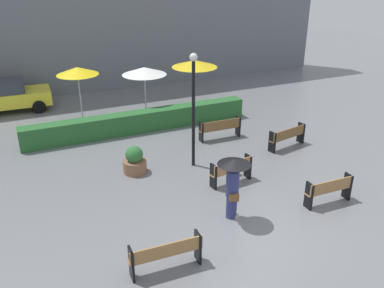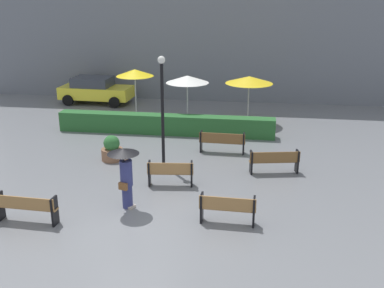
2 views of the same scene
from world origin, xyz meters
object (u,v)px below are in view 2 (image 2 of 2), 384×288
bench_far_right (274,160)px  bench_mid_center (170,172)px  bench_near_right (227,208)px  patio_umbrella_yellow (135,73)px  lamp_post (162,101)px  bench_back_row (222,141)px  bench_near_left (26,206)px  parked_car (95,90)px  patio_umbrella_white (187,79)px  pedestrian_with_umbrella (125,170)px  planter_pot (112,149)px  patio_umbrella_yellow_far (249,80)px

bench_far_right → bench_mid_center: (-3.56, -1.67, 0.00)m
bench_near_right → patio_umbrella_yellow: bearing=117.2°
bench_near_right → bench_far_right: size_ratio=0.88×
bench_near_right → lamp_post: 5.41m
bench_near_right → bench_back_row: 6.04m
bench_near_left → parked_car: parked_car is taller
bench_far_right → patio_umbrella_white: size_ratio=0.74×
bench_mid_center → pedestrian_with_umbrella: size_ratio=0.81×
bench_near_left → bench_near_right: 5.79m
bench_far_right → parked_car: 14.07m
bench_near_right → parked_car: parked_car is taller
bench_near_left → patio_umbrella_white: patio_umbrella_white is taller
planter_pot → patio_umbrella_white: size_ratio=0.41×
bench_near_left → bench_back_row: bearing=53.0°
bench_back_row → lamp_post: 3.43m
patio_umbrella_yellow → planter_pot: bearing=-83.7°
bench_near_left → bench_near_right: bearing=7.5°
planter_pot → lamp_post: size_ratio=0.24×
bench_far_right → bench_mid_center: bench_mid_center is taller
parked_car → bench_far_right: bearing=-43.1°
bench_mid_center → pedestrian_with_umbrella: 2.23m
bench_back_row → pedestrian_with_umbrella: bearing=-114.8°
planter_pot → parked_car: size_ratio=0.24×
bench_back_row → bench_far_right: bearing=-42.9°
bench_back_row → lamp_post: bearing=-139.3°
bench_mid_center → lamp_post: bearing=108.9°
bench_far_right → patio_umbrella_yellow_far: bearing=99.9°
bench_mid_center → bench_near_left: bearing=-138.8°
bench_far_right → lamp_post: 4.65m
bench_far_right → patio_umbrella_yellow_far: (-1.16, 6.59, 1.71)m
patio_umbrella_yellow_far → parked_car: 9.70m
bench_far_right → lamp_post: lamp_post is taller
bench_far_right → patio_umbrella_white: (-4.12, 5.79, 1.81)m
bench_far_right → pedestrian_with_umbrella: 5.82m
pedestrian_with_umbrella → patio_umbrella_yellow_far: 10.70m
bench_mid_center → lamp_post: lamp_post is taller
bench_back_row → bench_near_right: bearing=-83.9°
bench_near_left → pedestrian_with_umbrella: (2.59, 1.34, 0.76)m
patio_umbrella_yellow → patio_umbrella_white: 3.08m
bench_near_right → patio_umbrella_yellow: (-5.59, 10.88, 1.87)m
patio_umbrella_yellow_far → bench_near_right: bearing=-91.5°
bench_far_right → parked_car: parked_car is taller
bench_far_right → bench_mid_center: 3.93m
parked_car → patio_umbrella_yellow_far: bearing=-18.4°
lamp_post → patio_umbrella_yellow_far: size_ratio=1.75×
bench_near_left → parked_car: (-3.09, 14.45, 0.30)m
pedestrian_with_umbrella → patio_umbrella_yellow_far: size_ratio=0.82×
planter_pot → patio_umbrella_white: 6.04m
bench_back_row → patio_umbrella_yellow_far: 5.04m
bench_near_left → bench_far_right: (7.18, 4.83, -0.00)m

